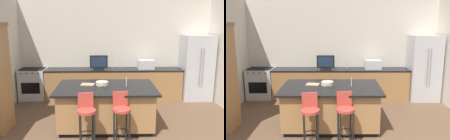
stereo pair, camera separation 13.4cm
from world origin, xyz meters
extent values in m
cube|color=beige|center=(0.00, 4.45, 1.49)|extent=(6.32, 0.12, 2.98)
cube|color=#9E7042|center=(-0.04, 4.07, 0.44)|extent=(4.05, 0.60, 0.88)
cube|color=black|center=(-0.04, 4.07, 0.90)|extent=(4.07, 0.62, 0.04)
cube|color=black|center=(-0.27, 2.10, 0.04)|extent=(1.90, 1.07, 0.09)
cube|color=#9E7042|center=(-0.27, 2.10, 0.48)|extent=(1.98, 1.15, 0.78)
cube|color=black|center=(-0.27, 2.10, 0.89)|extent=(2.14, 1.31, 0.04)
cube|color=#B7BABF|center=(2.43, 3.99, 0.96)|extent=(0.85, 0.74, 1.92)
cylinder|color=gray|center=(2.39, 3.59, 1.06)|extent=(0.02, 0.02, 1.06)
cylinder|color=gray|center=(2.47, 3.59, 1.06)|extent=(0.02, 0.02, 1.06)
cube|color=#B7BABF|center=(-2.47, 4.07, 0.46)|extent=(0.76, 0.60, 0.92)
cube|color=black|center=(-2.47, 3.76, 0.41)|extent=(0.53, 0.01, 0.33)
cube|color=black|center=(-2.47, 4.07, 0.93)|extent=(0.69, 0.50, 0.02)
cylinder|color=black|center=(-2.72, 3.75, 0.86)|extent=(0.04, 0.03, 0.04)
cylinder|color=black|center=(-2.55, 3.75, 0.86)|extent=(0.04, 0.03, 0.04)
cylinder|color=black|center=(-2.38, 3.75, 0.86)|extent=(0.04, 0.03, 0.04)
cylinder|color=black|center=(-2.22, 3.75, 0.86)|extent=(0.04, 0.03, 0.04)
cube|color=#B7BABF|center=(0.92, 4.07, 1.05)|extent=(0.48, 0.36, 0.27)
cube|color=black|center=(-0.49, 4.02, 0.94)|extent=(0.31, 0.16, 0.05)
cube|color=black|center=(-0.49, 4.02, 1.15)|extent=(0.52, 0.05, 0.37)
cube|color=#1E2D47|center=(-0.49, 3.99, 1.15)|extent=(0.46, 0.01, 0.31)
cylinder|color=#B2B2B7|center=(0.15, 4.17, 1.04)|extent=(0.02, 0.02, 0.24)
cylinder|color=#B2B2B7|center=(0.17, 2.10, 1.03)|extent=(0.02, 0.02, 0.22)
cylinder|color=#B23D33|center=(-0.62, 1.22, 0.70)|extent=(0.34, 0.34, 0.05)
cube|color=#B23D33|center=(-0.65, 1.37, 0.87)|extent=(0.29, 0.09, 0.28)
cylinder|color=black|center=(-0.72, 1.08, 0.34)|extent=(0.03, 0.03, 0.68)
cylinder|color=black|center=(-0.48, 1.12, 0.34)|extent=(0.03, 0.03, 0.68)
cylinder|color=black|center=(-0.76, 1.32, 0.34)|extent=(0.03, 0.03, 0.68)
cylinder|color=black|center=(-0.52, 1.37, 0.34)|extent=(0.03, 0.03, 0.68)
torus|color=black|center=(-0.62, 1.22, 0.25)|extent=(0.28, 0.28, 0.02)
cylinder|color=#B23D33|center=(0.02, 1.30, 0.69)|extent=(0.34, 0.34, 0.05)
cube|color=#B23D33|center=(0.00, 1.45, 0.86)|extent=(0.29, 0.08, 0.28)
cylinder|color=black|center=(-0.08, 1.16, 0.33)|extent=(0.03, 0.03, 0.67)
cylinder|color=black|center=(0.16, 1.20, 0.33)|extent=(0.03, 0.03, 0.67)
cylinder|color=black|center=(-0.12, 1.40, 0.33)|extent=(0.03, 0.03, 0.67)
cylinder|color=black|center=(0.12, 1.44, 0.33)|extent=(0.03, 0.03, 0.67)
torus|color=black|center=(0.02, 1.30, 0.25)|extent=(0.28, 0.28, 0.02)
cylinder|color=beige|center=(-0.36, 2.23, 0.96)|extent=(0.28, 0.28, 0.08)
cube|color=black|center=(-0.34, 2.15, 0.92)|extent=(0.08, 0.15, 0.01)
cube|color=tan|center=(-0.68, 2.25, 0.93)|extent=(0.31, 0.24, 0.02)
camera|label=1|loc=(-0.25, -2.72, 2.26)|focal=36.89mm
camera|label=2|loc=(-0.12, -2.72, 2.26)|focal=36.89mm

